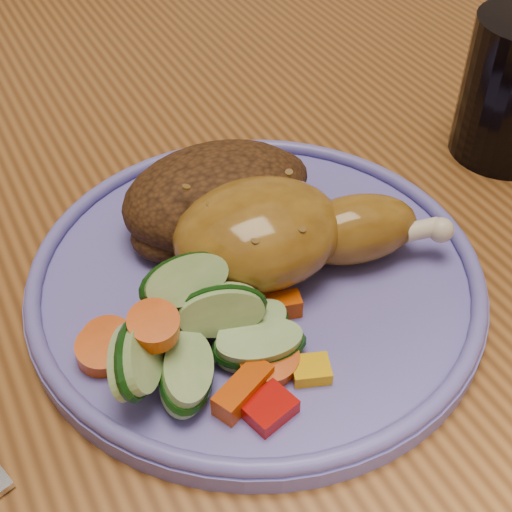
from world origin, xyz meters
TOP-DOWN VIEW (x-y plane):
  - dining_table at (0.00, 0.00)m, footprint 0.90×1.40m
  - chair_far at (0.00, 0.63)m, footprint 0.42×0.42m
  - plate at (-0.08, -0.08)m, footprint 0.28×0.28m
  - plate_rim at (-0.08, -0.08)m, footprint 0.28×0.28m
  - chicken_leg at (-0.06, -0.08)m, footprint 0.17×0.10m
  - rice_pilaf at (-0.08, -0.02)m, footprint 0.14×0.09m
  - vegetable_pile at (-0.14, -0.12)m, footprint 0.13×0.11m

SIDE VIEW (x-z plane):
  - chair_far at x=0.00m, z-range 0.04..0.95m
  - dining_table at x=0.00m, z-range 0.29..1.04m
  - plate at x=-0.08m, z-range 0.75..0.76m
  - plate_rim at x=-0.08m, z-range 0.76..0.77m
  - vegetable_pile at x=-0.14m, z-range 0.75..0.81m
  - rice_pilaf at x=-0.08m, z-range 0.76..0.81m
  - chicken_leg at x=-0.06m, z-range 0.76..0.82m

